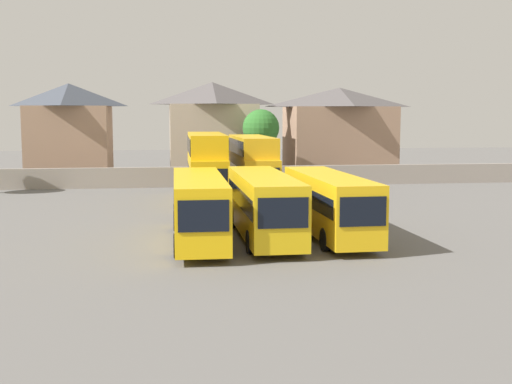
{
  "coord_description": "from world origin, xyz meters",
  "views": [
    {
      "loc": [
        -5.05,
        -33.21,
        6.47
      ],
      "look_at": [
        0.0,
        3.0,
        2.15
      ],
      "focal_mm": 46.3,
      "sensor_mm": 36.0,
      "label": 1
    }
  ],
  "objects_px": {
    "bus_1": "(199,205)",
    "tree_left_of_lot": "(261,128)",
    "bus_3": "(329,201)",
    "bus_4": "(207,164)",
    "house_terrace_left": "(70,131)",
    "house_terrace_right": "(339,131)",
    "house_terrace_centre": "(213,129)",
    "bus_2": "(263,202)",
    "bus_5": "(252,164)"
  },
  "relations": [
    {
      "from": "bus_2",
      "to": "house_terrace_left",
      "type": "distance_m",
      "value": 36.32
    },
    {
      "from": "house_terrace_left",
      "to": "house_terrace_right",
      "type": "distance_m",
      "value": 27.46
    },
    {
      "from": "bus_5",
      "to": "tree_left_of_lot",
      "type": "bearing_deg",
      "value": 168.2
    },
    {
      "from": "house_terrace_left",
      "to": "house_terrace_right",
      "type": "height_order",
      "value": "house_terrace_left"
    },
    {
      "from": "bus_1",
      "to": "bus_5",
      "type": "xyz_separation_m",
      "value": [
        4.93,
        16.29,
        0.79
      ]
    },
    {
      "from": "bus_5",
      "to": "house_terrace_right",
      "type": "height_order",
      "value": "house_terrace_right"
    },
    {
      "from": "bus_1",
      "to": "house_terrace_right",
      "type": "bearing_deg",
      "value": 155.4
    },
    {
      "from": "bus_2",
      "to": "bus_4",
      "type": "relative_size",
      "value": 1.05
    },
    {
      "from": "bus_3",
      "to": "bus_4",
      "type": "xyz_separation_m",
      "value": [
        -5.48,
        15.0,
        0.94
      ]
    },
    {
      "from": "bus_4",
      "to": "house_terrace_left",
      "type": "relative_size",
      "value": 1.16
    },
    {
      "from": "bus_4",
      "to": "house_terrace_centre",
      "type": "height_order",
      "value": "house_terrace_centre"
    },
    {
      "from": "bus_5",
      "to": "house_terrace_left",
      "type": "height_order",
      "value": "house_terrace_left"
    },
    {
      "from": "bus_3",
      "to": "house_terrace_left",
      "type": "height_order",
      "value": "house_terrace_left"
    },
    {
      "from": "bus_1",
      "to": "house_terrace_left",
      "type": "xyz_separation_m",
      "value": [
        -10.82,
        33.81,
        2.89
      ]
    },
    {
      "from": "bus_3",
      "to": "bus_4",
      "type": "relative_size",
      "value": 1.04
    },
    {
      "from": "house_terrace_left",
      "to": "tree_left_of_lot",
      "type": "bearing_deg",
      "value": -16.77
    },
    {
      "from": "bus_1",
      "to": "bus_2",
      "type": "height_order",
      "value": "bus_1"
    },
    {
      "from": "bus_3",
      "to": "bus_4",
      "type": "distance_m",
      "value": 16.0
    },
    {
      "from": "house_terrace_centre",
      "to": "bus_4",
      "type": "bearing_deg",
      "value": -95.6
    },
    {
      "from": "bus_5",
      "to": "house_terrace_left",
      "type": "bearing_deg",
      "value": -138.51
    },
    {
      "from": "house_terrace_left",
      "to": "tree_left_of_lot",
      "type": "height_order",
      "value": "house_terrace_left"
    },
    {
      "from": "house_terrace_right",
      "to": "tree_left_of_lot",
      "type": "bearing_deg",
      "value": -144.74
    },
    {
      "from": "bus_1",
      "to": "bus_3",
      "type": "bearing_deg",
      "value": 95.34
    },
    {
      "from": "bus_5",
      "to": "tree_left_of_lot",
      "type": "xyz_separation_m",
      "value": [
        2.41,
        12.05,
        2.45
      ]
    },
    {
      "from": "bus_3",
      "to": "house_terrace_centre",
      "type": "bearing_deg",
      "value": -175.0
    },
    {
      "from": "bus_1",
      "to": "house_terrace_centre",
      "type": "relative_size",
      "value": 1.18
    },
    {
      "from": "bus_5",
      "to": "house_terrace_right",
      "type": "relative_size",
      "value": 0.93
    },
    {
      "from": "bus_3",
      "to": "house_terrace_right",
      "type": "height_order",
      "value": "house_terrace_right"
    },
    {
      "from": "bus_5",
      "to": "house_terrace_centre",
      "type": "relative_size",
      "value": 1.07
    },
    {
      "from": "bus_2",
      "to": "house_terrace_right",
      "type": "relative_size",
      "value": 1.03
    },
    {
      "from": "bus_1",
      "to": "house_terrace_left",
      "type": "relative_size",
      "value": 1.2
    },
    {
      "from": "house_terrace_centre",
      "to": "tree_left_of_lot",
      "type": "distance_m",
      "value": 7.23
    },
    {
      "from": "house_terrace_left",
      "to": "bus_3",
      "type": "bearing_deg",
      "value": -61.98
    },
    {
      "from": "bus_5",
      "to": "house_terrace_left",
      "type": "distance_m",
      "value": 23.66
    },
    {
      "from": "bus_1",
      "to": "bus_4",
      "type": "height_order",
      "value": "bus_4"
    },
    {
      "from": "bus_1",
      "to": "tree_left_of_lot",
      "type": "xyz_separation_m",
      "value": [
        7.35,
        28.34,
        3.23
      ]
    },
    {
      "from": "bus_1",
      "to": "house_terrace_left",
      "type": "bearing_deg",
      "value": -161.39
    },
    {
      "from": "bus_3",
      "to": "bus_5",
      "type": "xyz_separation_m",
      "value": [
        -1.95,
        15.75,
        0.81
      ]
    },
    {
      "from": "bus_4",
      "to": "house_terrace_left",
      "type": "xyz_separation_m",
      "value": [
        -12.23,
        18.27,
        1.97
      ]
    },
    {
      "from": "tree_left_of_lot",
      "to": "bus_4",
      "type": "bearing_deg",
      "value": -114.9
    },
    {
      "from": "bus_5",
      "to": "house_terrace_centre",
      "type": "distance_m",
      "value": 18.22
    },
    {
      "from": "bus_2",
      "to": "house_terrace_centre",
      "type": "relative_size",
      "value": 1.19
    },
    {
      "from": "bus_2",
      "to": "house_terrace_centre",
      "type": "xyz_separation_m",
      "value": [
        -0.14,
        33.78,
        3.01
      ]
    },
    {
      "from": "bus_2",
      "to": "bus_1",
      "type": "bearing_deg",
      "value": -81.34
    },
    {
      "from": "house_terrace_right",
      "to": "house_terrace_left",
      "type": "bearing_deg",
      "value": -177.74
    },
    {
      "from": "bus_1",
      "to": "house_terrace_centre",
      "type": "xyz_separation_m",
      "value": [
        3.25,
        34.29,
        3.0
      ]
    },
    {
      "from": "house_terrace_centre",
      "to": "tree_left_of_lot",
      "type": "height_order",
      "value": "house_terrace_centre"
    },
    {
      "from": "bus_2",
      "to": "house_terrace_right",
      "type": "bearing_deg",
      "value": 158.99
    },
    {
      "from": "bus_1",
      "to": "house_terrace_left",
      "type": "distance_m",
      "value": 35.62
    },
    {
      "from": "bus_5",
      "to": "house_terrace_left",
      "type": "relative_size",
      "value": 1.1
    }
  ]
}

